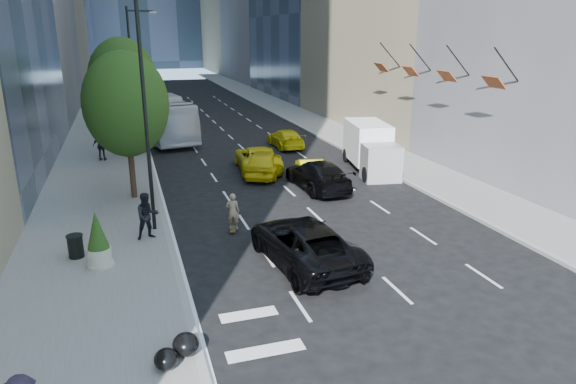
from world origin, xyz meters
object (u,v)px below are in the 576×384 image
object	(u,v)px
trash_can	(76,247)
planter_shrub	(98,240)
black_sedan_lincoln	(304,243)
city_bus	(158,116)
box_truck	(371,147)
skateboarder	(233,214)
black_sedan_mercedes	(318,175)

from	to	relation	value
trash_can	planter_shrub	world-z (taller)	planter_shrub
black_sedan_lincoln	city_bus	world-z (taller)	city_bus
planter_shrub	box_truck	bearing A→B (deg)	31.88
black_sedan_lincoln	skateboarder	bearing A→B (deg)	-70.78
black_sedan_mercedes	trash_can	distance (m)	13.62
black_sedan_mercedes	city_bus	size ratio (longest dim) A/B	0.43
black_sedan_mercedes	box_truck	distance (m)	5.43
skateboarder	trash_can	size ratio (longest dim) A/B	1.92
black_sedan_lincoln	trash_can	xyz separation A→B (m)	(-8.26, 2.87, -0.25)
black_sedan_lincoln	box_truck	bearing A→B (deg)	-132.39
black_sedan_mercedes	trash_can	bearing A→B (deg)	23.99
black_sedan_lincoln	city_bus	xyz separation A→B (m)	(-3.41, 26.65, 0.98)
skateboarder	city_bus	distance (m)	22.72
black_sedan_mercedes	city_bus	world-z (taller)	city_bus
planter_shrub	black_sedan_lincoln	bearing A→B (deg)	-13.74
trash_can	planter_shrub	xyz separation A→B (m)	(0.89, -1.07, 0.57)
trash_can	black_sedan_mercedes	bearing A→B (deg)	26.34
skateboarder	trash_can	world-z (taller)	skateboarder
skateboarder	black_sedan_mercedes	distance (m)	7.64
black_sedan_lincoln	trash_can	bearing A→B (deg)	-25.43
black_sedan_lincoln	planter_shrub	world-z (taller)	planter_shrub
skateboarder	black_sedan_lincoln	size ratio (longest dim) A/B	0.28
skateboarder	trash_can	distance (m)	6.46
black_sedan_lincoln	planter_shrub	size ratio (longest dim) A/B	2.83
box_truck	skateboarder	bearing A→B (deg)	-133.17
black_sedan_mercedes	box_truck	xyz separation A→B (m)	(4.61, 2.79, 0.68)
black_sedan_mercedes	black_sedan_lincoln	bearing A→B (deg)	63.81
black_sedan_mercedes	city_bus	distance (m)	19.22
skateboarder	black_sedan_mercedes	size ratio (longest dim) A/B	0.30
trash_can	black_sedan_lincoln	bearing A→B (deg)	-19.17
box_truck	planter_shrub	world-z (taller)	box_truck
city_bus	trash_can	world-z (taller)	city_bus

